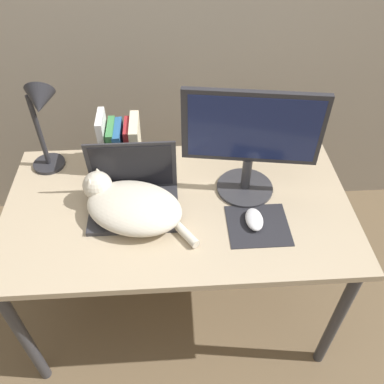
{
  "coord_description": "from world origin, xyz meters",
  "views": [
    {
      "loc": [
        -0.01,
        -0.71,
        1.82
      ],
      "look_at": [
        0.05,
        0.33,
        0.81
      ],
      "focal_mm": 38.0,
      "sensor_mm": 36.0,
      "label": 1
    }
  ],
  "objects": [
    {
      "name": "mousepad",
      "position": [
        0.29,
        0.24,
        0.72
      ],
      "size": [
        0.22,
        0.2,
        0.0
      ],
      "color": "#232328",
      "rests_on": "desk"
    },
    {
      "name": "external_monitor",
      "position": [
        0.27,
        0.43,
        0.96
      ],
      "size": [
        0.49,
        0.22,
        0.43
      ],
      "color": "#333338",
      "rests_on": "desk"
    },
    {
      "name": "laptop",
      "position": [
        -0.16,
        0.37,
        0.76
      ],
      "size": [
        0.33,
        0.23,
        0.25
      ],
      "color": "#2D2D33",
      "rests_on": "desk"
    },
    {
      "name": "desk",
      "position": [
        0.0,
        0.36,
        0.64
      ],
      "size": [
        1.32,
        0.72,
        0.71
      ],
      "color": "tan",
      "rests_on": "ground_plane"
    },
    {
      "name": "ground_plane",
      "position": [
        0.0,
        0.0,
        0.0
      ],
      "size": [
        12.0,
        12.0,
        0.0
      ],
      "primitive_type": "plane",
      "color": "brown"
    },
    {
      "name": "book_row",
      "position": [
        -0.22,
        0.61,
        0.82
      ],
      "size": [
        0.16,
        0.16,
        0.25
      ],
      "color": "white",
      "rests_on": "desk"
    },
    {
      "name": "webcam",
      "position": [
        -0.05,
        0.67,
        0.75
      ],
      "size": [
        0.04,
        0.04,
        0.07
      ],
      "color": "#232328",
      "rests_on": "desk"
    },
    {
      "name": "cat",
      "position": [
        -0.17,
        0.32,
        0.77
      ],
      "size": [
        0.44,
        0.36,
        0.14
      ],
      "color": "beige",
      "rests_on": "desk"
    },
    {
      "name": "computer_mouse",
      "position": [
        0.27,
        0.25,
        0.73
      ],
      "size": [
        0.06,
        0.11,
        0.03
      ],
      "color": "silver",
      "rests_on": "mousepad"
    },
    {
      "name": "desk_lamp",
      "position": [
        -0.49,
        0.6,
        0.98
      ],
      "size": [
        0.17,
        0.17,
        0.4
      ],
      "color": "#28282D",
      "rests_on": "desk"
    }
  ]
}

